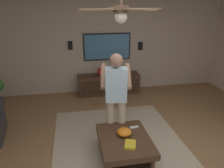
{
  "coord_description": "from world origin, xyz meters",
  "views": [
    {
      "loc": [
        -2.7,
        0.98,
        2.38
      ],
      "look_at": [
        1.22,
        0.24,
        0.9
      ],
      "focal_mm": 34.63,
      "sensor_mm": 36.0,
      "label": 1
    }
  ],
  "objects_px": {
    "media_console": "(109,84)",
    "wall_speaker_left": "(140,46)",
    "wall_speaker_right": "(70,45)",
    "book": "(130,145)",
    "vase_round": "(101,72)",
    "person_standing": "(116,94)",
    "tv": "(107,47)",
    "ceiling_fan": "(122,11)",
    "bowl": "(124,132)",
    "remote_white": "(134,127)",
    "coffee_table": "(124,143)"
  },
  "relations": [
    {
      "from": "media_console",
      "to": "wall_speaker_left",
      "type": "xyz_separation_m",
      "value": [
        0.25,
        -0.96,
        0.99
      ]
    },
    {
      "from": "wall_speaker_right",
      "to": "book",
      "type": "bearing_deg",
      "value": -166.22
    },
    {
      "from": "vase_round",
      "to": "wall_speaker_left",
      "type": "xyz_separation_m",
      "value": [
        0.29,
        -1.17,
        0.61
      ]
    },
    {
      "from": "person_standing",
      "to": "wall_speaker_left",
      "type": "xyz_separation_m",
      "value": [
        2.51,
        -1.22,
        0.34
      ]
    },
    {
      "from": "person_standing",
      "to": "wall_speaker_left",
      "type": "bearing_deg",
      "value": -16.71
    },
    {
      "from": "tv",
      "to": "ceiling_fan",
      "type": "bearing_deg",
      "value": -5.8
    },
    {
      "from": "media_console",
      "to": "book",
      "type": "distance_m",
      "value": 3.0
    },
    {
      "from": "bowl",
      "to": "ceiling_fan",
      "type": "distance_m",
      "value": 1.85
    },
    {
      "from": "media_console",
      "to": "remote_white",
      "type": "relative_size",
      "value": 11.33
    },
    {
      "from": "wall_speaker_right",
      "to": "ceiling_fan",
      "type": "relative_size",
      "value": 0.19
    },
    {
      "from": "media_console",
      "to": "bowl",
      "type": "xyz_separation_m",
      "value": [
        -2.7,
        0.22,
        0.18
      ]
    },
    {
      "from": "bowl",
      "to": "wall_speaker_left",
      "type": "distance_m",
      "value": 3.29
    },
    {
      "from": "person_standing",
      "to": "wall_speaker_right",
      "type": "relative_size",
      "value": 7.45
    },
    {
      "from": "remote_white",
      "to": "ceiling_fan",
      "type": "relative_size",
      "value": 0.13
    },
    {
      "from": "bowl",
      "to": "ceiling_fan",
      "type": "bearing_deg",
      "value": 138.55
    },
    {
      "from": "person_standing",
      "to": "wall_speaker_right",
      "type": "bearing_deg",
      "value": 25.45
    },
    {
      "from": "media_console",
      "to": "wall_speaker_right",
      "type": "relative_size",
      "value": 7.73
    },
    {
      "from": "bowl",
      "to": "vase_round",
      "type": "relative_size",
      "value": 1.07
    },
    {
      "from": "coffee_table",
      "to": "wall_speaker_left",
      "type": "height_order",
      "value": "wall_speaker_left"
    },
    {
      "from": "wall_speaker_left",
      "to": "bowl",
      "type": "bearing_deg",
      "value": 158.32
    },
    {
      "from": "media_console",
      "to": "wall_speaker_left",
      "type": "relative_size",
      "value": 7.73
    },
    {
      "from": "tv",
      "to": "vase_round",
      "type": "height_order",
      "value": "tv"
    },
    {
      "from": "coffee_table",
      "to": "book",
      "type": "xyz_separation_m",
      "value": [
        -0.21,
        -0.03,
        0.12
      ]
    },
    {
      "from": "media_console",
      "to": "ceiling_fan",
      "type": "bearing_deg",
      "value": -6.29
    },
    {
      "from": "vase_round",
      "to": "book",
      "type": "bearing_deg",
      "value": -179.75
    },
    {
      "from": "tv",
      "to": "person_standing",
      "type": "height_order",
      "value": "tv"
    },
    {
      "from": "media_console",
      "to": "book",
      "type": "xyz_separation_m",
      "value": [
        -2.99,
        0.19,
        0.14
      ]
    },
    {
      "from": "book",
      "to": "wall_speaker_right",
      "type": "distance_m",
      "value": 3.47
    },
    {
      "from": "tv",
      "to": "coffee_table",
      "type": "bearing_deg",
      "value": -4.34
    },
    {
      "from": "ceiling_fan",
      "to": "media_console",
      "type": "bearing_deg",
      "value": -6.29
    },
    {
      "from": "coffee_table",
      "to": "remote_white",
      "type": "xyz_separation_m",
      "value": [
        0.25,
        -0.23,
        0.12
      ]
    },
    {
      "from": "book",
      "to": "bowl",
      "type": "bearing_deg",
      "value": -156.14
    },
    {
      "from": "wall_speaker_right",
      "to": "tv",
      "type": "bearing_deg",
      "value": -90.76
    },
    {
      "from": "coffee_table",
      "to": "ceiling_fan",
      "type": "relative_size",
      "value": 0.85
    },
    {
      "from": "tv",
      "to": "book",
      "type": "distance_m",
      "value": 3.35
    },
    {
      "from": "media_console",
      "to": "wall_speaker_left",
      "type": "bearing_deg",
      "value": 104.82
    },
    {
      "from": "tv",
      "to": "wall_speaker_right",
      "type": "distance_m",
      "value": 0.99
    },
    {
      "from": "person_standing",
      "to": "ceiling_fan",
      "type": "relative_size",
      "value": 1.39
    },
    {
      "from": "remote_white",
      "to": "vase_round",
      "type": "relative_size",
      "value": 0.68
    },
    {
      "from": "tv",
      "to": "book",
      "type": "xyz_separation_m",
      "value": [
        -3.24,
        0.19,
        -0.86
      ]
    },
    {
      "from": "remote_white",
      "to": "vase_round",
      "type": "height_order",
      "value": "vase_round"
    },
    {
      "from": "coffee_table",
      "to": "wall_speaker_right",
      "type": "bearing_deg",
      "value": 14.07
    },
    {
      "from": "media_console",
      "to": "person_standing",
      "type": "xyz_separation_m",
      "value": [
        -2.26,
        0.26,
        0.66
      ]
    },
    {
      "from": "wall_speaker_right",
      "to": "vase_round",
      "type": "bearing_deg",
      "value": -110.57
    },
    {
      "from": "bowl",
      "to": "remote_white",
      "type": "bearing_deg",
      "value": -51.61
    },
    {
      "from": "wall_speaker_left",
      "to": "remote_white",
      "type": "bearing_deg",
      "value": 161.01
    },
    {
      "from": "wall_speaker_right",
      "to": "ceiling_fan",
      "type": "bearing_deg",
      "value": -167.46
    },
    {
      "from": "coffee_table",
      "to": "tv",
      "type": "bearing_deg",
      "value": -4.34
    },
    {
      "from": "bowl",
      "to": "wall_speaker_left",
      "type": "xyz_separation_m",
      "value": [
        2.96,
        -1.18,
        0.82
      ]
    },
    {
      "from": "bowl",
      "to": "remote_white",
      "type": "relative_size",
      "value": 1.57
    }
  ]
}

